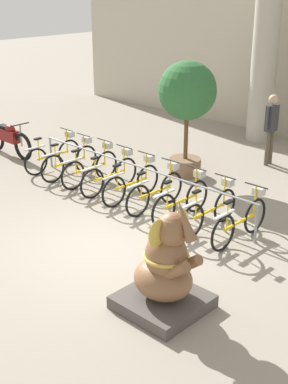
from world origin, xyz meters
name	(u,v)px	position (x,y,z in m)	size (l,w,h in m)	color
ground_plane	(105,246)	(0.00, 0.00, 0.00)	(60.00, 60.00, 0.00)	gray
column_left	(265,48)	(-1.70, 7.60, 2.62)	(0.90, 0.90, 5.16)	#ADA899
bike_rack	(136,170)	(-1.14, 1.95, 0.65)	(6.09, 0.05, 0.77)	gray
bicycle_0	(54,154)	(-3.89, 1.85, 0.40)	(0.48, 1.68, 0.96)	black
bicycle_1	(71,161)	(-3.20, 1.83, 0.40)	(0.48, 1.68, 0.96)	black
bicycle_2	(91,167)	(-2.52, 1.87, 0.40)	(0.48, 1.68, 0.96)	black
bicycle_3	(111,175)	(-1.83, 1.84, 0.40)	(0.48, 1.68, 0.96)	black
bicycle_4	(132,182)	(-1.14, 1.83, 0.40)	(0.48, 1.68, 0.96)	black
bicycle_5	(156,191)	(-0.46, 1.83, 0.40)	(0.48, 1.68, 0.96)	black
bicycle_6	(182,200)	(0.23, 1.83, 0.40)	(0.48, 1.68, 0.96)	black
bicycle_7	(210,210)	(0.91, 1.84, 0.40)	(0.48, 1.68, 0.96)	black
bicycle_8	(241,221)	(1.60, 1.84, 0.40)	(0.48, 1.68, 0.96)	black
elephant_statue	(165,272)	(2.05, -0.70, 0.61)	(1.15, 1.15, 1.81)	#4C4742
motorcycle	(9,138)	(-5.70, 1.75, 0.47)	(2.02, 0.55, 0.96)	black
person_pedestrian	(271,123)	(-0.31, 5.88, 1.09)	(0.24, 0.47, 1.79)	brown
potted_tree	(187,98)	(-1.35, 3.83, 1.88)	(1.35, 1.35, 2.72)	brown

